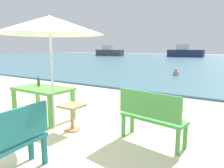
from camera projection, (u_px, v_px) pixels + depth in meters
ground_plane at (48, 143)px, 3.86m from camera, size 120.00×120.00×0.00m
picnic_table_green at (43, 92)px, 5.10m from camera, size 1.40×0.80×0.76m
beer_bottle_amber at (39, 82)px, 5.25m from camera, size 0.07×0.07×0.26m
patio_umbrella at (50, 25)px, 4.19m from camera, size 2.10×2.10×2.30m
side_table_wood at (72, 114)px, 4.42m from camera, size 0.44×0.44×0.54m
bench_teal_center at (5, 142)px, 2.64m from camera, size 0.45×1.22×0.95m
bench_green_left at (151, 114)px, 3.76m from camera, size 1.24×0.53×0.95m
swimmer_person at (176, 72)px, 12.86m from camera, size 0.34×0.34×0.41m
boat_barge at (109, 52)px, 45.11m from camera, size 6.03×1.65×2.19m
boat_fishing_trawler at (185, 52)px, 38.92m from camera, size 6.25×1.70×2.27m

